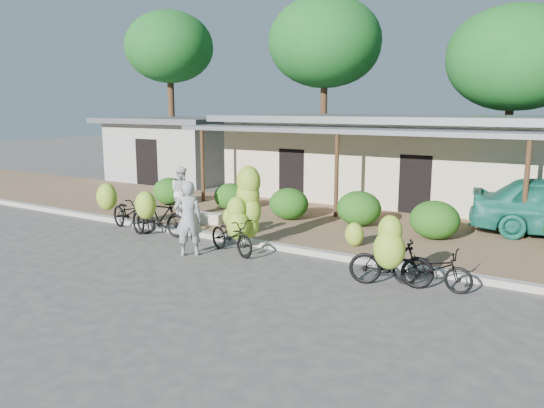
{
  "coord_description": "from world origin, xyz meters",
  "views": [
    {
      "loc": [
        7.34,
        -9.45,
        3.67
      ],
      "look_at": [
        0.14,
        1.96,
        1.2
      ],
      "focal_mm": 35.0,
      "sensor_mm": 36.0,
      "label": 1
    }
  ],
  "objects_px": {
    "tree_back_left": "(168,46)",
    "bike_right": "(391,257)",
    "bike_far_right": "(432,268)",
    "bike_far_left": "(125,211)",
    "sack_near": "(209,218)",
    "bystander": "(182,192)",
    "tree_far_center": "(323,40)",
    "tree_center_right": "(510,56)",
    "bike_left": "(158,215)",
    "sack_far": "(189,214)",
    "bike_center": "(240,218)",
    "vendor": "(188,219)"
  },
  "relations": [
    {
      "from": "tree_back_left",
      "to": "bike_right",
      "type": "xyz_separation_m",
      "value": [
        17.53,
        -12.52,
        -6.33
      ]
    },
    {
      "from": "tree_back_left",
      "to": "bike_far_right",
      "type": "distance_m",
      "value": 22.83
    },
    {
      "from": "tree_back_left",
      "to": "bike_far_right",
      "type": "xyz_separation_m",
      "value": [
        18.24,
        -12.05,
        -6.58
      ]
    },
    {
      "from": "tree_back_left",
      "to": "bike_far_left",
      "type": "height_order",
      "value": "tree_back_left"
    },
    {
      "from": "sack_near",
      "to": "bystander",
      "type": "height_order",
      "value": "bystander"
    },
    {
      "from": "tree_far_center",
      "to": "bystander",
      "type": "bearing_deg",
      "value": -83.37
    },
    {
      "from": "sack_near",
      "to": "bike_far_left",
      "type": "bearing_deg",
      "value": -134.91
    },
    {
      "from": "tree_center_right",
      "to": "bike_far_left",
      "type": "bearing_deg",
      "value": -117.66
    },
    {
      "from": "tree_back_left",
      "to": "tree_center_right",
      "type": "relative_size",
      "value": 1.1
    },
    {
      "from": "tree_back_left",
      "to": "tree_far_center",
      "type": "xyz_separation_m",
      "value": [
        8.0,
        3.0,
        0.08
      ]
    },
    {
      "from": "tree_back_left",
      "to": "bike_left",
      "type": "bearing_deg",
      "value": -48.68
    },
    {
      "from": "tree_far_center",
      "to": "sack_far",
      "type": "relative_size",
      "value": 12.44
    },
    {
      "from": "bike_left",
      "to": "bystander",
      "type": "relative_size",
      "value": 1.09
    },
    {
      "from": "tree_back_left",
      "to": "tree_far_center",
      "type": "relative_size",
      "value": 0.95
    },
    {
      "from": "bike_far_right",
      "to": "sack_far",
      "type": "relative_size",
      "value": 2.2
    },
    {
      "from": "bike_right",
      "to": "sack_far",
      "type": "relative_size",
      "value": 2.4
    },
    {
      "from": "tree_far_center",
      "to": "bike_right",
      "type": "height_order",
      "value": "tree_far_center"
    },
    {
      "from": "bike_center",
      "to": "bike_right",
      "type": "relative_size",
      "value": 1.23
    },
    {
      "from": "sack_near",
      "to": "sack_far",
      "type": "relative_size",
      "value": 1.13
    },
    {
      "from": "bike_center",
      "to": "bike_left",
      "type": "bearing_deg",
      "value": 108.78
    },
    {
      "from": "sack_near",
      "to": "sack_far",
      "type": "xyz_separation_m",
      "value": [
        -0.94,
        0.17,
        -0.01
      ]
    },
    {
      "from": "sack_far",
      "to": "bystander",
      "type": "distance_m",
      "value": 0.78
    },
    {
      "from": "vendor",
      "to": "bike_right",
      "type": "bearing_deg",
      "value": 141.67
    },
    {
      "from": "sack_far",
      "to": "bystander",
      "type": "bearing_deg",
      "value": 170.84
    },
    {
      "from": "tree_back_left",
      "to": "bike_far_left",
      "type": "distance_m",
      "value": 16.13
    },
    {
      "from": "bike_left",
      "to": "bystander",
      "type": "xyz_separation_m",
      "value": [
        -0.89,
        2.03,
        0.32
      ]
    },
    {
      "from": "bystander",
      "to": "bike_left",
      "type": "bearing_deg",
      "value": 130.71
    },
    {
      "from": "bike_far_left",
      "to": "bystander",
      "type": "xyz_separation_m",
      "value": [
        0.48,
        1.99,
        0.34
      ]
    },
    {
      "from": "bike_left",
      "to": "bike_right",
      "type": "height_order",
      "value": "bike_right"
    },
    {
      "from": "bike_far_right",
      "to": "sack_far",
      "type": "xyz_separation_m",
      "value": [
        -8.43,
        2.23,
        -0.17
      ]
    },
    {
      "from": "tree_far_center",
      "to": "bike_far_left",
      "type": "height_order",
      "value": "tree_far_center"
    },
    {
      "from": "tree_back_left",
      "to": "bystander",
      "type": "height_order",
      "value": "tree_back_left"
    },
    {
      "from": "tree_far_center",
      "to": "bike_center",
      "type": "relative_size",
      "value": 4.22
    },
    {
      "from": "bike_far_right",
      "to": "vendor",
      "type": "height_order",
      "value": "vendor"
    },
    {
      "from": "tree_center_right",
      "to": "bike_far_right",
      "type": "height_order",
      "value": "tree_center_right"
    },
    {
      "from": "vendor",
      "to": "tree_center_right",
      "type": "bearing_deg",
      "value": -147.08
    },
    {
      "from": "tree_back_left",
      "to": "bike_right",
      "type": "distance_m",
      "value": 22.46
    },
    {
      "from": "sack_far",
      "to": "bike_far_right",
      "type": "bearing_deg",
      "value": -14.81
    },
    {
      "from": "bike_far_left",
      "to": "bystander",
      "type": "height_order",
      "value": "bystander"
    },
    {
      "from": "tree_far_center",
      "to": "tree_center_right",
      "type": "relative_size",
      "value": 1.15
    },
    {
      "from": "bike_far_right",
      "to": "sack_near",
      "type": "bearing_deg",
      "value": 74.71
    },
    {
      "from": "tree_far_center",
      "to": "bike_far_right",
      "type": "height_order",
      "value": "tree_far_center"
    },
    {
      "from": "bike_right",
      "to": "bike_far_left",
      "type": "bearing_deg",
      "value": 69.82
    },
    {
      "from": "bike_left",
      "to": "sack_far",
      "type": "distance_m",
      "value": 2.08
    },
    {
      "from": "bike_right",
      "to": "sack_near",
      "type": "distance_m",
      "value": 7.24
    },
    {
      "from": "bike_far_left",
      "to": "tree_far_center",
      "type": "bearing_deg",
      "value": 20.83
    },
    {
      "from": "bike_right",
      "to": "bike_far_right",
      "type": "xyz_separation_m",
      "value": [
        0.71,
        0.48,
        -0.25
      ]
    },
    {
      "from": "bike_center",
      "to": "sack_near",
      "type": "xyz_separation_m",
      "value": [
        -2.51,
        1.82,
        -0.6
      ]
    },
    {
      "from": "bike_far_right",
      "to": "sack_near",
      "type": "distance_m",
      "value": 7.76
    },
    {
      "from": "tree_back_left",
      "to": "bike_left",
      "type": "height_order",
      "value": "tree_back_left"
    }
  ]
}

